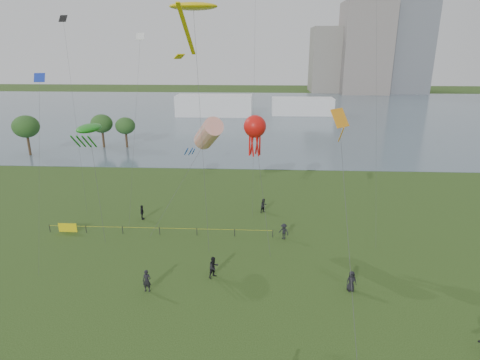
{
  "coord_description": "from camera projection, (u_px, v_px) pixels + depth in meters",
  "views": [
    {
      "loc": [
        1.73,
        -22.98,
        18.84
      ],
      "look_at": [
        0.0,
        10.0,
        8.0
      ],
      "focal_mm": 30.0,
      "sensor_mm": 36.0,
      "label": 1
    }
  ],
  "objects": [
    {
      "name": "ground_plane",
      "position": [
        232.0,
        334.0,
        27.77
      ],
      "size": [
        400.0,
        400.0,
        0.0
      ],
      "primitive_type": "plane",
      "color": "#213A12"
    },
    {
      "name": "spectator_a",
      "position": [
        214.0,
        267.0,
        34.45
      ],
      "size": [
        1.18,
        1.18,
        1.93
      ],
      "primitive_type": "imported",
      "rotation": [
        0.0,
        0.0,
        0.78
      ],
      "color": "black",
      "rests_on": "ground_plane"
    },
    {
      "name": "pavilion_left",
      "position": [
        214.0,
        105.0,
        117.57
      ],
      "size": [
        22.0,
        8.0,
        6.0
      ],
      "primitive_type": "cube",
      "color": "white",
      "rests_on": "ground_plane"
    },
    {
      "name": "spectator_b",
      "position": [
        284.0,
        231.0,
        41.46
      ],
      "size": [
        1.27,
        1.11,
        1.7
      ],
      "primitive_type": "imported",
      "rotation": [
        0.0,
        0.0,
        -0.56
      ],
      "color": "black",
      "rests_on": "ground_plane"
    },
    {
      "name": "fence",
      "position": [
        103.0,
        228.0,
        42.84
      ],
      "size": [
        24.07,
        0.07,
        1.05
      ],
      "color": "black",
      "rests_on": "ground_plane"
    },
    {
      "name": "small_kites",
      "position": [
        216.0,
        16.0,
        39.26
      ],
      "size": [
        41.97,
        16.35,
        8.96
      ],
      "color": "white"
    },
    {
      "name": "kite_delta",
      "position": [
        341.0,
        129.0,
        27.85
      ],
      "size": [
        1.52,
        11.72,
        14.84
      ],
      "rotation": [
        0.0,
        0.0,
        -0.09
      ],
      "color": "#3F3F42"
    },
    {
      "name": "building_low",
      "position": [
        329.0,
        60.0,
        181.21
      ],
      "size": [
        16.0,
        18.0,
        28.0
      ],
      "primitive_type": "cube",
      "color": "slate",
      "rests_on": "ground_plane"
    },
    {
      "name": "spectator_f",
      "position": [
        147.0,
        281.0,
        32.44
      ],
      "size": [
        0.72,
        0.5,
        1.89
      ],
      "primitive_type": "imported",
      "rotation": [
        0.0,
        0.0,
        -0.07
      ],
      "color": "black",
      "rests_on": "ground_plane"
    },
    {
      "name": "trees",
      "position": [
        76.0,
        126.0,
        76.14
      ],
      "size": [
        20.27,
        11.31,
        7.39
      ],
      "color": "#3C2B1B",
      "rests_on": "ground_plane"
    },
    {
      "name": "lake",
      "position": [
        255.0,
        113.0,
        122.64
      ],
      "size": [
        400.0,
        120.0,
        0.08
      ],
      "primitive_type": "cube",
      "color": "slate",
      "rests_on": "ground_plane"
    },
    {
      "name": "kite_octopus",
      "position": [
        255.0,
        127.0,
        38.85
      ],
      "size": [
        2.79,
        5.53,
        12.77
      ],
      "rotation": [
        0.0,
        0.0,
        -0.11
      ],
      "color": "#3F3F42"
    },
    {
      "name": "pavilion_right",
      "position": [
        302.0,
        106.0,
        119.28
      ],
      "size": [
        18.0,
        7.0,
        5.0
      ],
      "primitive_type": "cube",
      "color": "white",
      "rests_on": "ground_plane"
    },
    {
      "name": "kite_creature",
      "position": [
        89.0,
        129.0,
        39.98
      ],
      "size": [
        2.55,
        4.61,
        11.67
      ],
      "rotation": [
        0.0,
        0.0,
        0.05
      ],
      "color": "#3F3F42"
    },
    {
      "name": "spectator_d",
      "position": [
        351.0,
        281.0,
        32.55
      ],
      "size": [
        0.95,
        0.71,
        1.74
      ],
      "primitive_type": "imported",
      "rotation": [
        0.0,
        0.0,
        0.2
      ],
      "color": "black",
      "rests_on": "ground_plane"
    },
    {
      "name": "kite_stingray",
      "position": [
        193.0,
        7.0,
        38.64
      ],
      "size": [
        4.75,
        9.96,
        23.12
      ],
      "rotation": [
        0.0,
        0.0,
        -0.31
      ],
      "color": "#3F3F42"
    },
    {
      "name": "spectator_g",
      "position": [
        264.0,
        206.0,
        48.2
      ],
      "size": [
        1.08,
        1.05,
        1.75
      ],
      "primitive_type": "imported",
      "rotation": [
        0.0,
        0.0,
        0.69
      ],
      "color": "black",
      "rests_on": "ground_plane"
    },
    {
      "name": "kite_windsock",
      "position": [
        208.0,
        134.0,
        40.99
      ],
      "size": [
        8.1,
        5.29,
        12.57
      ],
      "rotation": [
        0.0,
        0.0,
        0.3
      ],
      "color": "#3F3F42"
    },
    {
      "name": "spectator_c",
      "position": [
        142.0,
        212.0,
        46.25
      ],
      "size": [
        0.61,
        1.08,
        1.74
      ],
      "primitive_type": "imported",
      "rotation": [
        0.0,
        0.0,
        1.77
      ],
      "color": "black",
      "rests_on": "ground_plane"
    },
    {
      "name": "building_mid",
      "position": [
        364.0,
        48.0,
        173.26
      ],
      "size": [
        20.0,
        20.0,
        38.0
      ],
      "primitive_type": "cube",
      "color": "gray",
      "rests_on": "ground_plane"
    }
  ]
}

